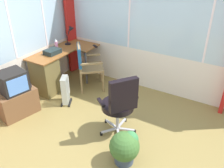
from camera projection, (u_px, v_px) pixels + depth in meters
name	position (u px, v px, depth m)	size (l,w,h in m)	color
ground	(110.00, 151.00, 3.55)	(4.92, 5.48, 0.06)	olive
east_window_panel	(166.00, 31.00, 4.40)	(0.07, 4.48, 2.54)	silver
curtain_corner	(71.00, 19.00, 5.29)	(0.27, 0.07, 2.44)	red
desk	(48.00, 73.00, 4.81)	(1.45, 0.79, 0.76)	brown
desk_lamp	(71.00, 32.00, 5.15)	(0.24, 0.21, 0.40)	black
tv_remote	(95.00, 46.00, 5.11)	(0.04, 0.15, 0.02)	black
spray_bottle	(56.00, 44.00, 4.96)	(0.06, 0.06, 0.22)	pink
paper_tray	(52.00, 52.00, 4.75)	(0.30, 0.23, 0.09)	#1E2B2C
wooden_armchair	(84.00, 62.00, 4.81)	(0.68, 0.68, 0.96)	olive
office_chair	(120.00, 102.00, 3.56)	(0.61, 0.60, 1.03)	#B7B7BF
tv_on_stand	(15.00, 96.00, 4.15)	(0.72, 0.57, 0.82)	brown
space_heater	(66.00, 90.00, 4.49)	(0.33, 0.28, 0.56)	silver
potted_plant	(125.00, 147.00, 3.22)	(0.41, 0.41, 0.48)	#37455B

